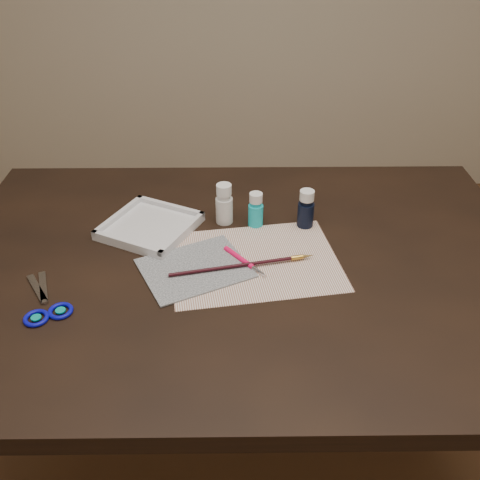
{
  "coord_description": "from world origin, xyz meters",
  "views": [
    {
      "loc": [
        -0.01,
        -0.94,
        1.44
      ],
      "look_at": [
        0.0,
        0.0,
        0.8
      ],
      "focal_mm": 40.0,
      "sensor_mm": 36.0,
      "label": 1
    }
  ],
  "objects_px": {
    "paper": "(254,261)",
    "canvas": "(195,268)",
    "paint_bottle_cyan": "(256,210)",
    "paint_bottle_navy": "(306,209)",
    "paint_bottle_white": "(224,204)",
    "scissors": "(39,298)",
    "palette_tray": "(150,226)"
  },
  "relations": [
    {
      "from": "paper",
      "to": "paint_bottle_navy",
      "type": "bearing_deg",
      "value": 48.59
    },
    {
      "from": "paper",
      "to": "canvas",
      "type": "relative_size",
      "value": 1.67
    },
    {
      "from": "paint_bottle_navy",
      "to": "scissors",
      "type": "bearing_deg",
      "value": -154.28
    },
    {
      "from": "paint_bottle_white",
      "to": "paint_bottle_cyan",
      "type": "bearing_deg",
      "value": -12.58
    },
    {
      "from": "canvas",
      "to": "paint_bottle_white",
      "type": "bearing_deg",
      "value": 72.4
    },
    {
      "from": "scissors",
      "to": "palette_tray",
      "type": "bearing_deg",
      "value": -69.46
    },
    {
      "from": "paint_bottle_cyan",
      "to": "paint_bottle_navy",
      "type": "bearing_deg",
      "value": -2.13
    },
    {
      "from": "paper",
      "to": "scissors",
      "type": "distance_m",
      "value": 0.44
    },
    {
      "from": "paper",
      "to": "paint_bottle_cyan",
      "type": "distance_m",
      "value": 0.15
    },
    {
      "from": "scissors",
      "to": "canvas",
      "type": "bearing_deg",
      "value": -105.38
    },
    {
      "from": "paint_bottle_cyan",
      "to": "canvas",
      "type": "bearing_deg",
      "value": -127.76
    },
    {
      "from": "paint_bottle_cyan",
      "to": "scissors",
      "type": "bearing_deg",
      "value": -148.12
    },
    {
      "from": "canvas",
      "to": "paint_bottle_white",
      "type": "xyz_separation_m",
      "value": [
        0.06,
        0.19,
        0.05
      ]
    },
    {
      "from": "paint_bottle_white",
      "to": "scissors",
      "type": "bearing_deg",
      "value": -141.46
    },
    {
      "from": "canvas",
      "to": "paint_bottle_navy",
      "type": "bearing_deg",
      "value": 33.92
    },
    {
      "from": "canvas",
      "to": "paint_bottle_navy",
      "type": "xyz_separation_m",
      "value": [
        0.25,
        0.17,
        0.04
      ]
    },
    {
      "from": "paper",
      "to": "canvas",
      "type": "height_order",
      "value": "canvas"
    },
    {
      "from": "canvas",
      "to": "paint_bottle_white",
      "type": "height_order",
      "value": "paint_bottle_white"
    },
    {
      "from": "paint_bottle_navy",
      "to": "paper",
      "type": "bearing_deg",
      "value": -131.41
    },
    {
      "from": "scissors",
      "to": "paper",
      "type": "bearing_deg",
      "value": -107.02
    },
    {
      "from": "paint_bottle_navy",
      "to": "canvas",
      "type": "bearing_deg",
      "value": -146.08
    },
    {
      "from": "palette_tray",
      "to": "paint_bottle_cyan",
      "type": "bearing_deg",
      "value": 4.17
    },
    {
      "from": "paper",
      "to": "paint_bottle_navy",
      "type": "xyz_separation_m",
      "value": [
        0.13,
        0.14,
        0.05
      ]
    },
    {
      "from": "paint_bottle_navy",
      "to": "palette_tray",
      "type": "height_order",
      "value": "paint_bottle_navy"
    },
    {
      "from": "canvas",
      "to": "paint_bottle_cyan",
      "type": "relative_size",
      "value": 2.51
    },
    {
      "from": "paint_bottle_navy",
      "to": "palette_tray",
      "type": "xyz_separation_m",
      "value": [
        -0.37,
        -0.01,
        -0.04
      ]
    },
    {
      "from": "paint_bottle_white",
      "to": "paint_bottle_navy",
      "type": "xyz_separation_m",
      "value": [
        0.19,
        -0.02,
        -0.0
      ]
    },
    {
      "from": "paint_bottle_navy",
      "to": "scissors",
      "type": "relative_size",
      "value": 0.51
    },
    {
      "from": "paper",
      "to": "scissors",
      "type": "bearing_deg",
      "value": -163.85
    },
    {
      "from": "paint_bottle_navy",
      "to": "palette_tray",
      "type": "distance_m",
      "value": 0.37
    },
    {
      "from": "paper",
      "to": "paint_bottle_cyan",
      "type": "bearing_deg",
      "value": 86.84
    },
    {
      "from": "paint_bottle_white",
      "to": "scissors",
      "type": "relative_size",
      "value": 0.54
    }
  ]
}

